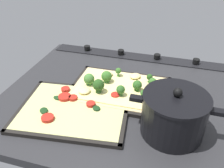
# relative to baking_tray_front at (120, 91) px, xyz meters

# --- Properties ---
(ground_plane) EXTENTS (0.83, 0.68, 0.03)m
(ground_plane) POSITION_rel_baking_tray_front_xyz_m (-0.01, 0.02, -0.02)
(ground_plane) COLOR #28282B
(stove_control_panel) EXTENTS (0.79, 0.07, 0.03)m
(stove_control_panel) POSITION_rel_baking_tray_front_xyz_m (-0.01, -0.29, 0.00)
(stove_control_panel) COLOR black
(stove_control_panel) RESTS_ON ground_plane
(baking_tray_front) EXTENTS (0.35, 0.25, 0.01)m
(baking_tray_front) POSITION_rel_baking_tray_front_xyz_m (0.00, 0.00, 0.00)
(baking_tray_front) COLOR black
(baking_tray_front) RESTS_ON ground_plane
(broccoli_pizza) EXTENTS (0.33, 0.23, 0.06)m
(broccoli_pizza) POSITION_rel_baking_tray_front_xyz_m (0.00, 0.00, 0.02)
(broccoli_pizza) COLOR #D3B77F
(broccoli_pizza) RESTS_ON baking_tray_front
(baking_tray_back) EXTENTS (0.37, 0.31, 0.01)m
(baking_tray_back) POSITION_rel_baking_tray_front_xyz_m (0.11, 0.15, -0.00)
(baking_tray_back) COLOR black
(baking_tray_back) RESTS_ON ground_plane
(veggie_pizza_back) EXTENTS (0.34, 0.28, 0.02)m
(veggie_pizza_back) POSITION_rel_baking_tray_front_xyz_m (0.11, 0.14, 0.01)
(veggie_pizza_back) COLOR #BFC079
(veggie_pizza_back) RESTS_ON baking_tray_back
(cooking_pot) EXTENTS (0.25, 0.18, 0.15)m
(cooking_pot) POSITION_rel_baking_tray_front_xyz_m (-0.19, 0.15, 0.06)
(cooking_pot) COLOR black
(cooking_pot) RESTS_ON ground_plane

